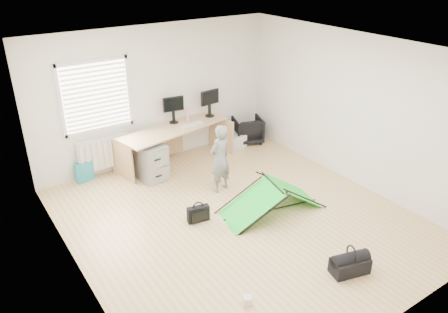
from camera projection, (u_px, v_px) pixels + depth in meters
ground at (238, 218)px, 7.05m from camera, size 5.50×5.50×0.00m
back_wall at (156, 95)px, 8.52m from camera, size 5.00×0.02×2.70m
window at (96, 96)px, 7.79m from camera, size 1.20×0.06×1.20m
radiator at (104, 153)px, 8.24m from camera, size 1.00×0.12×0.60m
desk at (175, 145)px, 8.69m from camera, size 2.36×1.15×0.77m
filing_cabinet at (151, 162)px, 8.14m from camera, size 0.53×0.65×0.69m
monitor_left at (173, 113)px, 8.67m from camera, size 0.43×0.15×0.40m
monitor_right at (209, 107)px, 9.00m from camera, size 0.44×0.14×0.42m
keyboard at (192, 125)px, 8.63m from camera, size 0.48×0.19×0.02m
thermos at (188, 115)px, 8.76m from camera, size 0.09×0.09×0.28m
office_chair at (248, 130)px, 9.71m from camera, size 0.79×0.80×0.57m
person at (220, 159)px, 7.61m from camera, size 0.51×0.39×1.25m
kite at (272, 197)px, 7.15m from camera, size 1.82×1.10×0.53m
storage_crate at (233, 141)px, 9.50m from camera, size 0.53×0.39×0.28m
tote_bag at (84, 172)px, 8.10m from camera, size 0.34×0.19×0.38m
laptop_bag at (198, 214)px, 6.92m from camera, size 0.37×0.17×0.27m
white_box at (247, 300)px, 5.34m from camera, size 0.14×0.14×0.11m
duffel_bag at (350, 266)px, 5.83m from camera, size 0.56×0.38×0.22m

